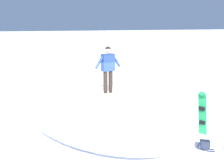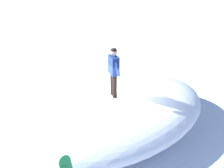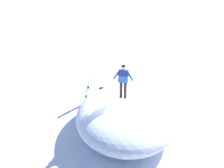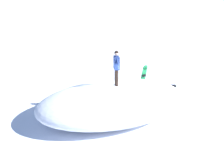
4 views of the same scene
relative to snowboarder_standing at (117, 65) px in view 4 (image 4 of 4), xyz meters
The scene contains 6 objects.
ground 2.43m from the snowboarder_standing, 65.18° to the right, with size 240.00×240.00×0.00m, color white.
snow_mound 1.68m from the snowboarder_standing, 32.20° to the right, with size 7.04×4.56×1.43m, color white.
snowboarder_standing is the anchor object (origin of this frame).
snowboard_primary_upright 3.56m from the snowboarder_standing, 154.26° to the left, with size 0.49×0.45×1.62m.
backpack_near 4.79m from the snowboarder_standing, 133.81° to the left, with size 0.28×0.53×0.43m.
backpack_far 3.95m from the snowboarder_standing, 135.66° to the left, with size 0.52×0.39×0.33m.
Camera 4 is at (12.17, 0.86, 5.89)m, focal length 46.69 mm.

